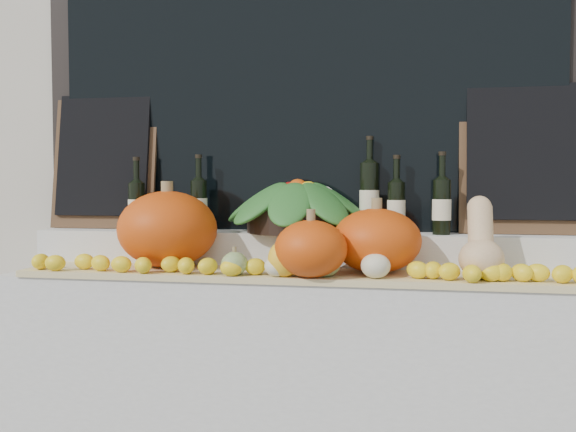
{
  "coord_description": "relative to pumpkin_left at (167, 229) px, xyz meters",
  "views": [
    {
      "loc": [
        0.47,
        -1.02,
        1.25
      ],
      "look_at": [
        0.0,
        1.45,
        1.12
      ],
      "focal_mm": 40.0,
      "sensor_mm": 36.0,
      "label": 1
    }
  ],
  "objects": [
    {
      "name": "produce_bowl",
      "position": [
        0.51,
        0.2,
        0.09
      ],
      "size": [
        0.66,
        0.66,
        0.24
      ],
      "color": "black",
      "rests_on": "rear_tier"
    },
    {
      "name": "decorative_gourds",
      "position": [
        0.58,
        -0.17,
        -0.1
      ],
      "size": [
        0.62,
        0.15,
        0.16
      ],
      "color": "#2C641E",
      "rests_on": "straw_bedding"
    },
    {
      "name": "wine_bottle_near_left",
      "position": [
        0.06,
        0.22,
        0.09
      ],
      "size": [
        0.08,
        0.08,
        0.33
      ],
      "color": "black",
      "rests_on": "rear_tier"
    },
    {
      "name": "butternut_squash",
      "position": [
        1.23,
        -0.08,
        -0.04
      ],
      "size": [
        0.16,
        0.22,
        0.3
      ],
      "color": "#DDB182",
      "rests_on": "straw_bedding"
    },
    {
      "name": "wine_bottle_tall",
      "position": [
        0.8,
        0.27,
        0.13
      ],
      "size": [
        0.08,
        0.08,
        0.41
      ],
      "color": "black",
      "rests_on": "rear_tier"
    },
    {
      "name": "wine_bottle_near_right",
      "position": [
        0.92,
        0.24,
        0.09
      ],
      "size": [
        0.08,
        0.08,
        0.33
      ],
      "color": "black",
      "rests_on": "rear_tier"
    },
    {
      "name": "lemon_heap",
      "position": [
        0.5,
        -0.17,
        -0.12
      ],
      "size": [
        2.2,
        0.16,
        0.06
      ],
      "primitive_type": null,
      "color": "yellow",
      "rests_on": "straw_bedding"
    },
    {
      "name": "display_sill",
      "position": [
        0.5,
        0.07,
        -0.62
      ],
      "size": [
        2.3,
        0.55,
        0.88
      ],
      "primitive_type": "cube",
      "color": "silver",
      "rests_on": "ground"
    },
    {
      "name": "pumpkin_center",
      "position": [
        0.62,
        -0.17,
        -0.05
      ],
      "size": [
        0.27,
        0.27,
        0.21
      ],
      "primitive_type": "ellipsoid",
      "rotation": [
        0.0,
        0.0,
        -0.0
      ],
      "color": "#D84A0B",
      "rests_on": "straw_bedding"
    },
    {
      "name": "straw_bedding",
      "position": [
        0.5,
        -0.06,
        -0.17
      ],
      "size": [
        2.1,
        0.32,
        0.02
      ],
      "primitive_type": "cube",
      "color": "tan",
      "rests_on": "display_sill"
    },
    {
      "name": "wine_bottle_far_right",
      "position": [
        1.1,
        0.19,
        0.1
      ],
      "size": [
        0.08,
        0.08,
        0.34
      ],
      "color": "black",
      "rests_on": "rear_tier"
    },
    {
      "name": "pumpkin_right",
      "position": [
        0.85,
        -0.0,
        -0.03
      ],
      "size": [
        0.42,
        0.42,
        0.25
      ],
      "primitive_type": "ellipsoid",
      "rotation": [
        0.0,
        0.0,
        -0.24
      ],
      "color": "#D84A0B",
      "rests_on": "straw_bedding"
    },
    {
      "name": "rear_tier",
      "position": [
        0.5,
        0.22,
        -0.1
      ],
      "size": [
        2.3,
        0.25,
        0.16
      ],
      "primitive_type": "cube",
      "color": "silver",
      "rests_on": "display_sill"
    },
    {
      "name": "chalkboard_left",
      "position": [
        -0.42,
        0.28,
        0.3
      ],
      "size": [
        0.5,
        0.12,
        0.62
      ],
      "rotation": [
        -0.15,
        0.0,
        0.0
      ],
      "color": "#4C331E",
      "rests_on": "rear_tier"
    },
    {
      "name": "chalkboard_right",
      "position": [
        1.42,
        0.28,
        0.3
      ],
      "size": [
        0.5,
        0.12,
        0.62
      ],
      "rotation": [
        -0.15,
        0.0,
        0.0
      ],
      "color": "#4C331E",
      "rests_on": "rear_tier"
    },
    {
      "name": "wine_bottle_far_left",
      "position": [
        -0.21,
        0.18,
        0.09
      ],
      "size": [
        0.08,
        0.08,
        0.32
      ],
      "color": "black",
      "rests_on": "rear_tier"
    },
    {
      "name": "pumpkin_left",
      "position": [
        0.0,
        0.0,
        0.0
      ],
      "size": [
        0.41,
        0.41,
        0.31
      ],
      "primitive_type": "ellipsoid",
      "rotation": [
        0.0,
        0.0,
        0.02
      ],
      "color": "#D84A0B",
      "rests_on": "straw_bedding"
    }
  ]
}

